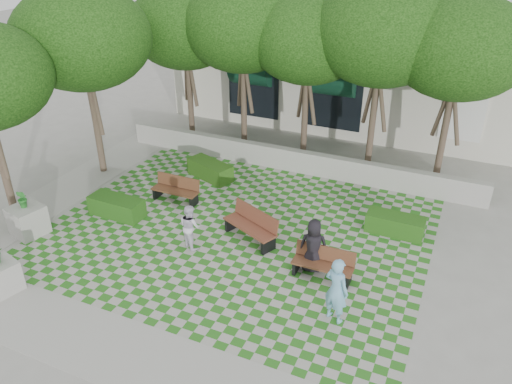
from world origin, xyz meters
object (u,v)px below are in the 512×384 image
at_px(bench_west, 176,190).
at_px(hedge_midleft, 210,170).
at_px(hedge_east, 395,224).
at_px(person_dark, 313,246).
at_px(person_blue, 336,290).
at_px(bench_east, 323,264).
at_px(person_white, 190,226).
at_px(bench_mid, 251,226).
at_px(planter_back, 28,219).
at_px(hedge_west, 117,207).

relative_size(bench_west, hedge_midleft, 0.91).
xyz_separation_m(bench_west, hedge_east, (7.65, 1.04, -0.12)).
distance_m(hedge_east, person_dark, 3.52).
relative_size(person_blue, person_dark, 1.11).
height_order(bench_east, person_white, person_white).
xyz_separation_m(bench_mid, hedge_east, (4.11, 2.23, -0.17)).
bearing_deg(bench_mid, bench_east, 4.98).
distance_m(bench_west, hedge_east, 7.72).
bearing_deg(planter_back, person_blue, 0.88).
height_order(bench_east, hedge_west, bench_east).
distance_m(bench_east, hedge_west, 7.51).
relative_size(hedge_west, person_blue, 1.04).
height_order(planter_back, person_blue, person_blue).
bearing_deg(hedge_west, bench_west, 52.76).
distance_m(bench_east, hedge_east, 3.47).
height_order(bench_east, person_dark, person_dark).
bearing_deg(person_dark, bench_east, 140.42).
height_order(bench_mid, hedge_east, bench_mid).
bearing_deg(bench_west, planter_back, -129.85).
xyz_separation_m(hedge_west, person_dark, (7.13, -0.19, 0.50)).
bearing_deg(bench_east, hedge_east, 64.56).
distance_m(hedge_east, planter_back, 11.89).
height_order(hedge_west, planter_back, planter_back).
bearing_deg(person_blue, hedge_west, 8.67).
height_order(hedge_midleft, person_blue, person_blue).
height_order(bench_mid, person_white, person_white).
distance_m(planter_back, person_white, 5.40).
xyz_separation_m(bench_mid, bench_west, (-3.54, 1.18, -0.05)).
distance_m(hedge_east, hedge_west, 9.38).
bearing_deg(planter_back, hedge_midleft, 59.91).
relative_size(person_dark, person_white, 1.15).
distance_m(hedge_west, person_dark, 7.15).
xyz_separation_m(bench_west, person_blue, (6.98, -3.65, 0.49)).
bearing_deg(person_blue, bench_mid, -13.90).
distance_m(bench_west, hedge_midleft, 2.14).
distance_m(hedge_west, person_blue, 8.53).
bearing_deg(hedge_midleft, person_white, -68.53).
relative_size(bench_east, bench_west, 1.00).
relative_size(bench_east, bench_mid, 0.85).
height_order(bench_west, hedge_midleft, bench_west).
relative_size(bench_east, hedge_east, 0.95).
bearing_deg(person_dark, hedge_midleft, -49.47).
xyz_separation_m(bench_east, bench_mid, (-2.65, 0.92, 0.06)).
bearing_deg(hedge_east, bench_mid, -151.57).
bearing_deg(person_blue, hedge_east, -76.33).
bearing_deg(person_dark, bench_west, -31.81).
height_order(bench_west, hedge_east, bench_west).
bearing_deg(planter_back, bench_east, 10.30).
height_order(hedge_west, person_blue, person_blue).
bearing_deg(person_blue, person_white, 6.72).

